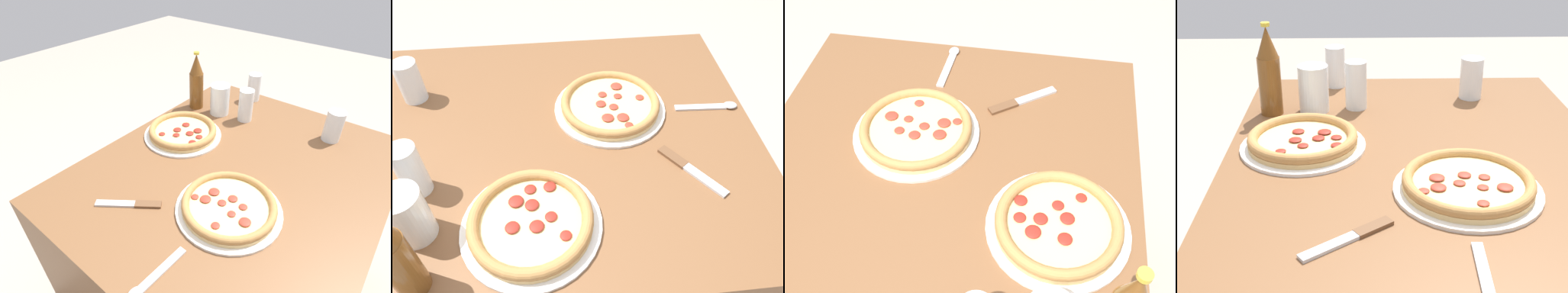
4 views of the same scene
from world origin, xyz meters
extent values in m
plane|color=#A89E8E|center=(0.00, 0.00, 0.00)|extent=(8.00, 8.00, 0.00)
cube|color=brown|center=(0.00, 0.00, 0.38)|extent=(1.11, 0.91, 0.75)
cylinder|color=silver|center=(0.18, 0.08, 0.76)|extent=(0.31, 0.31, 0.01)
cylinder|color=#DBB775|center=(0.18, 0.08, 0.77)|extent=(0.27, 0.27, 0.01)
cylinder|color=#EACC7F|center=(0.18, 0.08, 0.77)|extent=(0.24, 0.24, 0.00)
torus|color=#AD7A42|center=(0.18, 0.08, 0.78)|extent=(0.27, 0.27, 0.02)
ellipsoid|color=#A83323|center=(0.20, 0.02, 0.78)|extent=(0.03, 0.03, 0.01)
ellipsoid|color=#A83323|center=(0.20, 0.11, 0.78)|extent=(0.02, 0.02, 0.01)
ellipsoid|color=#A83323|center=(0.26, 0.10, 0.78)|extent=(0.02, 0.02, 0.01)
ellipsoid|color=#A83323|center=(0.18, 0.07, 0.78)|extent=(0.03, 0.03, 0.01)
ellipsoid|color=#A83323|center=(0.16, 0.12, 0.78)|extent=(0.02, 0.02, 0.01)
ellipsoid|color=#A83323|center=(0.21, 0.15, 0.78)|extent=(0.03, 0.03, 0.01)
ellipsoid|color=#A83323|center=(0.15, 0.08, 0.78)|extent=(0.03, 0.03, 0.01)
ellipsoid|color=#A83323|center=(0.16, 0.02, 0.78)|extent=(0.03, 0.03, 0.01)
ellipsoid|color=#A83323|center=(0.21, -0.01, 0.78)|extent=(0.02, 0.02, 0.01)
cylinder|color=white|center=(-0.04, -0.27, 0.76)|extent=(0.30, 0.30, 0.01)
cylinder|color=tan|center=(-0.04, -0.27, 0.77)|extent=(0.26, 0.26, 0.01)
cylinder|color=#EACC7F|center=(-0.04, -0.27, 0.77)|extent=(0.23, 0.23, 0.00)
torus|color=#AD7A42|center=(-0.04, -0.27, 0.78)|extent=(0.27, 0.27, 0.03)
ellipsoid|color=maroon|center=(-0.08, -0.29, 0.78)|extent=(0.03, 0.03, 0.01)
ellipsoid|color=maroon|center=(-0.07, -0.22, 0.78)|extent=(0.03, 0.03, 0.01)
ellipsoid|color=maroon|center=(0.00, -0.19, 0.78)|extent=(0.03, 0.03, 0.01)
ellipsoid|color=maroon|center=(0.00, -0.27, 0.78)|extent=(0.03, 0.03, 0.01)
ellipsoid|color=maroon|center=(-0.03, -0.29, 0.78)|extent=(0.03, 0.03, 0.01)
ellipsoid|color=maroon|center=(-0.04, -0.19, 0.78)|extent=(0.03, 0.03, 0.01)
ellipsoid|color=maroon|center=(-0.04, -0.24, 0.78)|extent=(0.03, 0.03, 0.01)
ellipsoid|color=maroon|center=(0.03, -0.32, 0.78)|extent=(0.02, 0.02, 0.01)
cylinder|color=white|center=(-0.30, -0.15, 0.82)|extent=(0.06, 0.06, 0.14)
cylinder|color=black|center=(-0.30, -0.15, 0.81)|extent=(0.05, 0.05, 0.11)
cylinder|color=white|center=(-0.37, 0.19, 0.81)|extent=(0.07, 0.07, 0.12)
cylinder|color=maroon|center=(-0.37, 0.19, 0.79)|extent=(0.05, 0.05, 0.07)
cylinder|color=white|center=(-0.28, -0.26, 0.82)|extent=(0.08, 0.08, 0.13)
cylinder|color=#935123|center=(-0.28, -0.26, 0.81)|extent=(0.07, 0.07, 0.11)
cylinder|color=brown|center=(-0.26, -0.38, 0.83)|extent=(0.06, 0.06, 0.16)
cube|color=brown|center=(0.31, -0.11, 0.76)|extent=(0.07, 0.08, 0.01)
cube|color=silver|center=(0.36, -0.19, 0.76)|extent=(0.09, 0.11, 0.01)
cube|color=silver|center=(0.43, 0.06, 0.75)|extent=(0.15, 0.03, 0.01)
ellipsoid|color=silver|center=(0.52, 0.06, 0.76)|extent=(0.04, 0.03, 0.01)
camera|label=1|loc=(0.72, 0.39, 1.42)|focal=28.00mm
camera|label=2|loc=(0.03, -0.72, 1.46)|focal=35.00mm
camera|label=3|loc=(-0.63, -0.21, 1.62)|focal=45.00mm
camera|label=4|loc=(1.15, -0.14, 1.33)|focal=50.00mm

